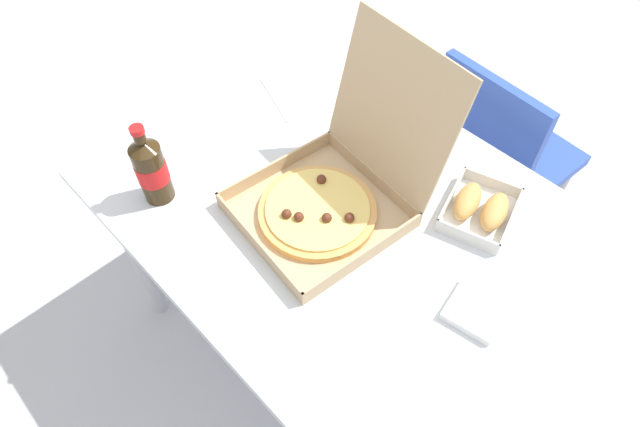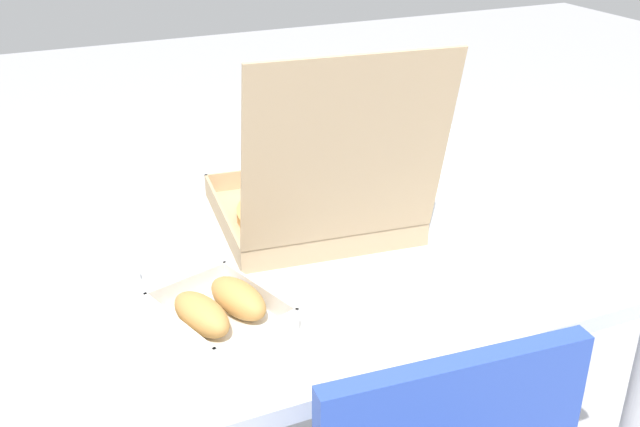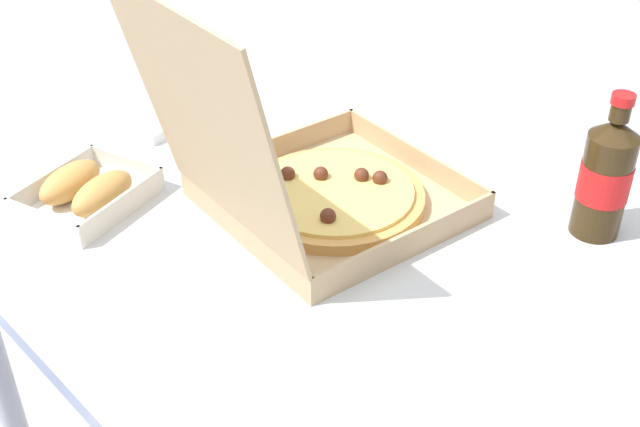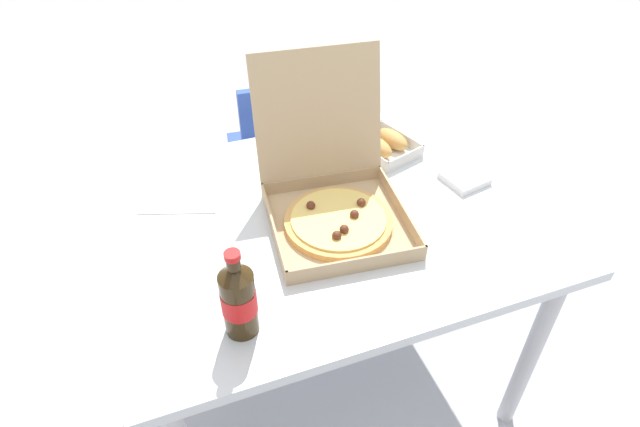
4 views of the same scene
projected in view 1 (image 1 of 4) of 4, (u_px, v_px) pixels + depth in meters
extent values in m
plane|color=#B2B2B7|center=(329.00, 332.00, 1.88)|extent=(10.00, 10.00, 0.00)
cube|color=silver|center=(333.00, 205.00, 1.32)|extent=(1.13, 0.87, 0.03)
cylinder|color=#B7B7BC|center=(136.00, 253.00, 1.67)|extent=(0.05, 0.05, 0.70)
cylinder|color=#B7B7BC|center=(307.00, 138.00, 1.98)|extent=(0.05, 0.05, 0.70)
cylinder|color=#B7B7BC|center=(541.00, 311.00, 1.54)|extent=(0.05, 0.05, 0.70)
cube|color=#2D4CAD|center=(504.00, 155.00, 1.82)|extent=(0.43, 0.43, 0.04)
cube|color=#2D4CAD|center=(483.00, 133.00, 1.58)|extent=(0.36, 0.06, 0.38)
cylinder|color=#B2B2B7|center=(554.00, 200.00, 1.97)|extent=(0.03, 0.03, 0.43)
cylinder|color=#B2B2B7|center=(483.00, 149.00, 2.13)|extent=(0.03, 0.03, 0.43)
cylinder|color=#B2B2B7|center=(495.00, 249.00, 1.84)|extent=(0.03, 0.03, 0.43)
cylinder|color=#B2B2B7|center=(423.00, 190.00, 2.00)|extent=(0.03, 0.03, 0.43)
cube|color=tan|center=(318.00, 214.00, 1.28)|extent=(0.38, 0.38, 0.01)
cube|color=tan|center=(257.00, 245.00, 1.19)|extent=(0.34, 0.04, 0.04)
cube|color=tan|center=(276.00, 167.00, 1.34)|extent=(0.04, 0.34, 0.04)
cube|color=tan|center=(365.00, 256.00, 1.18)|extent=(0.04, 0.34, 0.04)
cube|color=tan|center=(372.00, 175.00, 1.32)|extent=(0.34, 0.04, 0.04)
cube|color=tan|center=(393.00, 110.00, 1.19)|extent=(0.35, 0.12, 0.34)
cylinder|color=tan|center=(318.00, 211.00, 1.27)|extent=(0.28, 0.28, 0.02)
cylinder|color=#EAC666|center=(318.00, 208.00, 1.26)|extent=(0.25, 0.25, 0.01)
sphere|color=#562819|center=(287.00, 214.00, 1.23)|extent=(0.02, 0.02, 0.02)
sphere|color=#562819|center=(349.00, 218.00, 1.23)|extent=(0.02, 0.02, 0.02)
sphere|color=#562819|center=(321.00, 179.00, 1.30)|extent=(0.02, 0.02, 0.02)
sphere|color=#562819|center=(327.00, 218.00, 1.23)|extent=(0.02, 0.02, 0.02)
sphere|color=#562819|center=(298.00, 216.00, 1.23)|extent=(0.02, 0.02, 0.02)
cube|color=white|center=(478.00, 214.00, 1.28)|extent=(0.20, 0.23, 0.00)
cube|color=silver|center=(467.00, 237.00, 1.21)|extent=(0.14, 0.05, 0.03)
cube|color=silver|center=(492.00, 183.00, 1.31)|extent=(0.14, 0.05, 0.03)
cube|color=silver|center=(451.00, 197.00, 1.28)|extent=(0.06, 0.18, 0.03)
cube|color=silver|center=(510.00, 220.00, 1.24)|extent=(0.06, 0.18, 0.03)
ellipsoid|color=tan|center=(467.00, 201.00, 1.26)|extent=(0.09, 0.13, 0.05)
ellipsoid|color=tan|center=(495.00, 212.00, 1.25)|extent=(0.09, 0.13, 0.05)
cylinder|color=#33230F|center=(153.00, 173.00, 1.25)|extent=(0.07, 0.07, 0.16)
cone|color=#33230F|center=(142.00, 145.00, 1.18)|extent=(0.07, 0.07, 0.02)
cylinder|color=#33230F|center=(139.00, 137.00, 1.16)|extent=(0.03, 0.03, 0.02)
cylinder|color=red|center=(137.00, 130.00, 1.15)|extent=(0.03, 0.03, 0.01)
cylinder|color=red|center=(152.00, 171.00, 1.25)|extent=(0.07, 0.07, 0.06)
cube|color=white|center=(297.00, 93.00, 1.55)|extent=(0.25, 0.21, 0.00)
cube|color=white|center=(476.00, 310.00, 1.11)|extent=(0.13, 0.13, 0.02)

